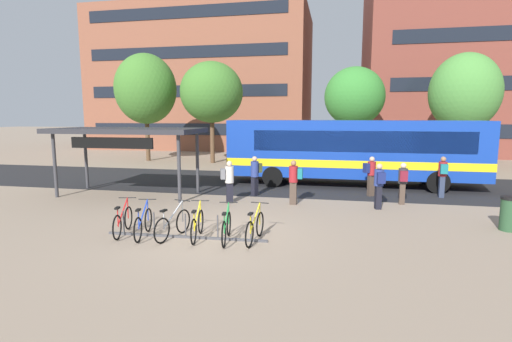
{
  "coord_description": "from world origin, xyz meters",
  "views": [
    {
      "loc": [
        3.33,
        -10.35,
        3.4
      ],
      "look_at": [
        0.4,
        3.86,
        1.34
      ],
      "focal_mm": 27.11,
      "sensor_mm": 36.0,
      "label": 1
    }
  ],
  "objects": [
    {
      "name": "bike_rack",
      "position": [
        -0.73,
        -0.46,
        0.09
      ],
      "size": [
        4.67,
        0.26,
        0.7
      ],
      "rotation": [
        0.0,
        0.0,
        0.04
      ],
      "color": "#47474C",
      "rests_on": "ground"
    },
    {
      "name": "street_tree_0",
      "position": [
        -10.79,
        16.97,
        5.42
      ],
      "size": [
        4.58,
        4.58,
        8.04
      ],
      "color": "brown",
      "rests_on": "ground"
    },
    {
      "name": "city_bus",
      "position": [
        4.06,
        9.03,
        1.78
      ],
      "size": [
        12.04,
        2.65,
        3.2
      ],
      "rotation": [
        0.0,
        0.0,
        3.14
      ],
      "color": "#14389E",
      "rests_on": "ground"
    },
    {
      "name": "parked_bicycle_red_0",
      "position": [
        -2.64,
        -0.5,
        0.38
      ],
      "size": [
        0.57,
        1.69,
        0.99
      ],
      "rotation": [
        0.0,
        0.0,
        1.79
      ],
      "color": "black",
      "rests_on": "ground"
    },
    {
      "name": "parked_bicycle_green_4",
      "position": [
        0.47,
        -0.5,
        0.38
      ],
      "size": [
        0.52,
        1.71,
        0.99
      ],
      "rotation": [
        0.0,
        0.0,
        1.72
      ],
      "color": "black",
      "rests_on": "ground"
    },
    {
      "name": "commuter_maroon_pack_6",
      "position": [
        5.92,
        5.19,
        0.94
      ],
      "size": [
        0.35,
        0.53,
        1.63
      ],
      "rotation": [
        0.0,
        0.0,
        1.53
      ],
      "color": "#47382D",
      "rests_on": "ground"
    },
    {
      "name": "parked_bicycle_yellow_3",
      "position": [
        -0.39,
        -0.44,
        0.38
      ],
      "size": [
        0.52,
        1.71,
        0.99
      ],
      "rotation": [
        0.0,
        0.0,
        1.73
      ],
      "color": "black",
      "rests_on": "ground"
    },
    {
      "name": "transit_shelter",
      "position": [
        -5.43,
        4.72,
        2.71
      ],
      "size": [
        6.36,
        2.96,
        2.9
      ],
      "rotation": [
        0.0,
        0.0,
        0.01
      ],
      "color": "#38383D",
      "rests_on": "ground"
    },
    {
      "name": "parked_bicycle_blue_1",
      "position": [
        -1.95,
        -0.59,
        0.38
      ],
      "size": [
        0.55,
        1.7,
        0.99
      ],
      "rotation": [
        0.0,
        0.0,
        1.77
      ],
      "color": "black",
      "rests_on": "ground"
    },
    {
      "name": "commuter_olive_pack_5",
      "position": [
        -0.01,
        5.68,
        0.98
      ],
      "size": [
        0.52,
        0.61,
        1.71
      ],
      "rotation": [
        0.0,
        0.0,
        4.2
      ],
      "color": "black",
      "rests_on": "ground"
    },
    {
      "name": "commuter_teal_pack_1",
      "position": [
        7.75,
        6.86,
        1.01
      ],
      "size": [
        0.36,
        0.53,
        1.74
      ],
      "rotation": [
        0.0,
        0.0,
        1.53
      ],
      "color": "#2D3851",
      "rests_on": "ground"
    },
    {
      "name": "street_tree_1",
      "position": [
        4.56,
        18.62,
        4.78
      ],
      "size": [
        4.26,
        4.26,
        6.9
      ],
      "color": "brown",
      "rests_on": "ground"
    },
    {
      "name": "ground",
      "position": [
        0.0,
        0.0,
        0.0
      ],
      "size": [
        200.0,
        200.0,
        0.0
      ],
      "primitive_type": "plane",
      "color": "gray"
    },
    {
      "name": "trash_bin",
      "position": [
        8.49,
        2.18,
        0.52
      ],
      "size": [
        0.55,
        0.55,
        1.03
      ],
      "color": "#284C2D",
      "rests_on": "ground"
    },
    {
      "name": "commuter_teal_pack_0",
      "position": [
        1.81,
        4.34,
        1.0
      ],
      "size": [
        0.52,
        0.34,
        1.73
      ],
      "rotation": [
        0.0,
        0.0,
        3.14
      ],
      "color": "#47382D",
      "rests_on": "ground"
    },
    {
      "name": "parked_bicycle_silver_2",
      "position": [
        -1.08,
        -0.52,
        0.38
      ],
      "size": [
        0.54,
        1.7,
        0.99
      ],
      "rotation": [
        0.0,
        0.0,
        1.37
      ],
      "color": "black",
      "rests_on": "ground"
    },
    {
      "name": "commuter_navy_pack_4",
      "position": [
        4.84,
        6.59,
        0.99
      ],
      "size": [
        0.6,
        0.52,
        1.7
      ],
      "rotation": [
        0.0,
        0.0,
        0.49
      ],
      "color": "#47382D",
      "rests_on": "ground"
    },
    {
      "name": "street_tree_2",
      "position": [
        -5.51,
        16.66,
        5.09
      ],
      "size": [
        4.51,
        4.51,
        7.28
      ],
      "color": "brown",
      "rests_on": "ground"
    },
    {
      "name": "commuter_navy_pack_3",
      "position": [
        4.93,
        4.19,
        0.98
      ],
      "size": [
        0.41,
        0.57,
        1.69
      ],
      "rotation": [
        0.0,
        0.0,
        1.77
      ],
      "color": "black",
      "rests_on": "ground"
    },
    {
      "name": "building_left_wing",
      "position": [
        -10.84,
        31.48,
        7.21
      ],
      "size": [
        22.2,
        12.96,
        14.41
      ],
      "color": "brown",
      "rests_on": "ground"
    },
    {
      "name": "commuter_grey_pack_2",
      "position": [
        -0.75,
        4.09,
        0.96
      ],
      "size": [
        0.6,
        0.48,
        1.67
      ],
      "rotation": [
        0.0,
        0.0,
        0.38
      ],
      "color": "black",
      "rests_on": "ground"
    },
    {
      "name": "bus_lane_asphalt",
      "position": [
        0.0,
        9.03,
        0.0
      ],
      "size": [
        80.0,
        7.2,
        0.01
      ],
      "primitive_type": "cube",
      "color": "#232326",
      "rests_on": "ground"
    },
    {
      "name": "street_tree_3",
      "position": [
        11.55,
        17.76,
        4.95
      ],
      "size": [
        4.45,
        4.45,
        7.51
      ],
      "color": "brown",
      "rests_on": "ground"
    },
    {
      "name": "parked_bicycle_yellow_5",
      "position": [
        1.24,
        -0.37,
        0.38
      ],
      "size": [
        0.52,
        1.72,
        0.99
      ],
      "rotation": [
        0.0,
        0.0,
        1.49
      ],
      "color": "black",
      "rests_on": "ground"
    }
  ]
}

